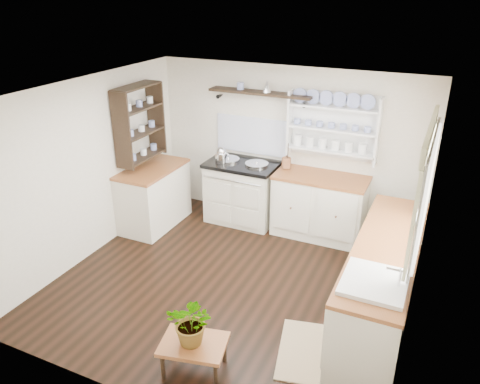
% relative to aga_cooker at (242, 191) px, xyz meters
% --- Properties ---
extents(floor, '(4.00, 3.80, 0.01)m').
position_rel_aga_cooker_xyz_m(floor, '(0.58, -1.57, -0.47)').
color(floor, black).
rests_on(floor, ground).
extents(wall_back, '(4.00, 0.02, 2.30)m').
position_rel_aga_cooker_xyz_m(wall_back, '(0.58, 0.33, 0.68)').
color(wall_back, beige).
rests_on(wall_back, ground).
extents(wall_right, '(0.02, 3.80, 2.30)m').
position_rel_aga_cooker_xyz_m(wall_right, '(2.58, -1.57, 0.68)').
color(wall_right, beige).
rests_on(wall_right, ground).
extents(wall_left, '(0.02, 3.80, 2.30)m').
position_rel_aga_cooker_xyz_m(wall_left, '(-1.42, -1.57, 0.68)').
color(wall_left, beige).
rests_on(wall_left, ground).
extents(ceiling, '(4.00, 3.80, 0.01)m').
position_rel_aga_cooker_xyz_m(ceiling, '(0.58, -1.57, 1.83)').
color(ceiling, white).
rests_on(ceiling, wall_back).
extents(window, '(0.08, 1.55, 1.22)m').
position_rel_aga_cooker_xyz_m(window, '(2.53, -1.42, 1.09)').
color(window, white).
rests_on(window, wall_right).
extents(aga_cooker, '(1.03, 0.72, 0.95)m').
position_rel_aga_cooker_xyz_m(aga_cooker, '(0.00, 0.00, 0.00)').
color(aga_cooker, silver).
rests_on(aga_cooker, floor).
extents(back_cabinets, '(1.27, 0.63, 0.90)m').
position_rel_aga_cooker_xyz_m(back_cabinets, '(1.18, 0.03, -0.01)').
color(back_cabinets, '#F0E8CF').
rests_on(back_cabinets, floor).
extents(right_cabinets, '(0.62, 2.43, 0.90)m').
position_rel_aga_cooker_xyz_m(right_cabinets, '(2.28, -1.47, -0.01)').
color(right_cabinets, '#F0E8CF').
rests_on(right_cabinets, floor).
extents(belfast_sink, '(0.55, 0.60, 0.45)m').
position_rel_aga_cooker_xyz_m(belfast_sink, '(2.28, -2.22, 0.33)').
color(belfast_sink, white).
rests_on(belfast_sink, right_cabinets).
extents(left_cabinets, '(0.62, 1.13, 0.90)m').
position_rel_aga_cooker_xyz_m(left_cabinets, '(-1.12, -0.67, -0.01)').
color(left_cabinets, '#F0E8CF').
rests_on(left_cabinets, floor).
extents(plate_rack, '(1.20, 0.22, 0.90)m').
position_rel_aga_cooker_xyz_m(plate_rack, '(1.23, 0.29, 1.09)').
color(plate_rack, white).
rests_on(plate_rack, wall_back).
extents(high_shelf, '(1.50, 0.29, 0.16)m').
position_rel_aga_cooker_xyz_m(high_shelf, '(0.18, 0.21, 1.44)').
color(high_shelf, black).
rests_on(high_shelf, wall_back).
extents(left_shelving, '(0.28, 0.80, 1.05)m').
position_rel_aga_cooker_xyz_m(left_shelving, '(-1.26, -0.67, 1.08)').
color(left_shelving, black).
rests_on(left_shelving, wall_left).
extents(kettle, '(0.18, 0.18, 0.22)m').
position_rel_aga_cooker_xyz_m(kettle, '(-0.28, -0.12, 0.57)').
color(kettle, silver).
rests_on(kettle, aga_cooker).
extents(utensil_crock, '(0.13, 0.13, 0.15)m').
position_rel_aga_cooker_xyz_m(utensil_crock, '(0.63, 0.11, 0.52)').
color(utensil_crock, brown).
rests_on(utensil_crock, back_cabinets).
extents(center_table, '(0.67, 0.54, 0.32)m').
position_rel_aga_cooker_xyz_m(center_table, '(0.86, -2.97, -0.19)').
color(center_table, brown).
rests_on(center_table, floor).
extents(potted_plant, '(0.45, 0.40, 0.46)m').
position_rel_aga_cooker_xyz_m(potted_plant, '(0.86, -2.97, 0.09)').
color(potted_plant, '#3F7233').
rests_on(potted_plant, center_table).
extents(floor_rug, '(0.72, 0.95, 0.02)m').
position_rel_aga_cooker_xyz_m(floor_rug, '(1.76, -2.31, -0.46)').
color(floor_rug, '#85694D').
rests_on(floor_rug, floor).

